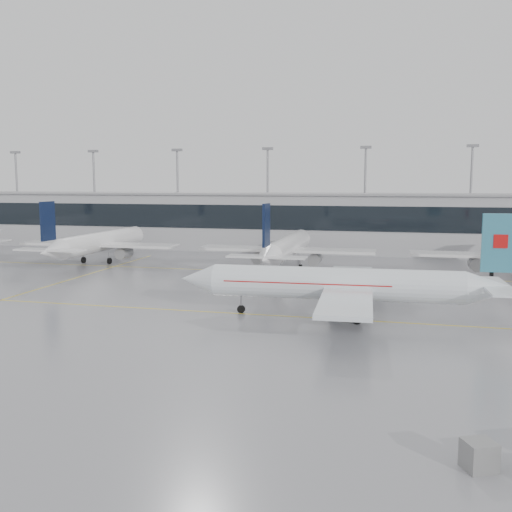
# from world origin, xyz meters

# --- Properties ---
(ground) EXTENTS (320.00, 320.00, 0.00)m
(ground) POSITION_xyz_m (0.00, 0.00, 0.00)
(ground) COLOR gray
(ground) RESTS_ON ground
(taxi_line_main) EXTENTS (120.00, 0.25, 0.01)m
(taxi_line_main) POSITION_xyz_m (0.00, 0.00, 0.01)
(taxi_line_main) COLOR yellow
(taxi_line_main) RESTS_ON ground
(taxi_line_north) EXTENTS (120.00, 0.25, 0.01)m
(taxi_line_north) POSITION_xyz_m (0.00, 30.00, 0.01)
(taxi_line_north) COLOR yellow
(taxi_line_north) RESTS_ON ground
(taxi_line_cross) EXTENTS (0.25, 60.00, 0.01)m
(taxi_line_cross) POSITION_xyz_m (-30.00, 15.00, 0.01)
(taxi_line_cross) COLOR yellow
(taxi_line_cross) RESTS_ON ground
(terminal) EXTENTS (180.00, 15.00, 12.00)m
(terminal) POSITION_xyz_m (0.00, 62.00, 6.00)
(terminal) COLOR #A1A1A5
(terminal) RESTS_ON ground
(terminal_glass) EXTENTS (180.00, 0.20, 5.00)m
(terminal_glass) POSITION_xyz_m (0.00, 54.45, 7.50)
(terminal_glass) COLOR black
(terminal_glass) RESTS_ON ground
(terminal_roof) EXTENTS (182.00, 16.00, 0.40)m
(terminal_roof) POSITION_xyz_m (0.00, 62.00, 12.20)
(terminal_roof) COLOR gray
(terminal_roof) RESTS_ON ground
(light_masts) EXTENTS (156.40, 1.00, 22.60)m
(light_masts) POSITION_xyz_m (0.00, 68.00, 13.34)
(light_masts) COLOR gray
(light_masts) RESTS_ON ground
(air_canada_jet) EXTENTS (36.60, 29.31, 11.51)m
(air_canada_jet) POSITION_xyz_m (12.85, 0.85, 3.65)
(air_canada_jet) COLOR white
(air_canada_jet) RESTS_ON ground
(parked_jet_b) EXTENTS (29.64, 36.96, 11.72)m
(parked_jet_b) POSITION_xyz_m (-35.00, 33.69, 3.71)
(parked_jet_b) COLOR white
(parked_jet_b) RESTS_ON ground
(parked_jet_c) EXTENTS (29.64, 36.96, 11.72)m
(parked_jet_c) POSITION_xyz_m (-0.00, 33.69, 3.71)
(parked_jet_c) COLOR white
(parked_jet_c) RESTS_ON ground
(parked_jet_d) EXTENTS (29.64, 36.96, 11.72)m
(parked_jet_d) POSITION_xyz_m (35.00, 33.69, 3.71)
(parked_jet_d) COLOR white
(parked_jet_d) RESTS_ON ground
(gse_unit) EXTENTS (1.98, 1.92, 1.52)m
(gse_unit) POSITION_xyz_m (22.29, -30.91, 0.76)
(gse_unit) COLOR gray
(gse_unit) RESTS_ON ground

